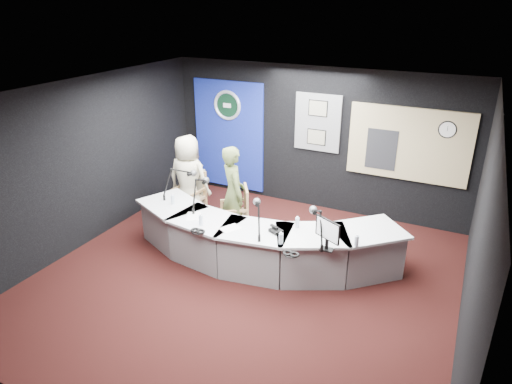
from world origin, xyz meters
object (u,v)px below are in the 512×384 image
at_px(broadcast_desk, 258,241).
at_px(person_woman, 233,194).
at_px(armchair_left, 190,196).
at_px(armchair_right, 234,213).
at_px(person_man, 188,179).

bearing_deg(broadcast_desk, person_woman, 143.76).
relative_size(broadcast_desk, armchair_left, 4.64).
bearing_deg(armchair_right, armchair_left, -136.54).
xyz_separation_m(armchair_left, person_woman, (1.10, -0.27, 0.37)).
bearing_deg(person_woman, armchair_left, 29.74).
relative_size(armchair_right, person_woman, 0.57).
relative_size(armchair_right, person_man, 0.58).
distance_m(armchair_left, person_man, 0.35).
xyz_separation_m(person_man, person_woman, (1.10, -0.27, 0.02)).
relative_size(broadcast_desk, person_woman, 2.64).
bearing_deg(person_man, person_woman, 162.33).
bearing_deg(broadcast_desk, armchair_left, 156.28).
bearing_deg(armchair_right, broadcast_desk, 21.19).
bearing_deg(person_man, armchair_right, 162.33).
height_order(broadcast_desk, person_woman, person_woman).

